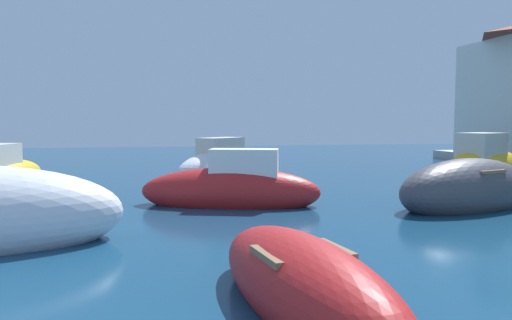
{
  "coord_description": "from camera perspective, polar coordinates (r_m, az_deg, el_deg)",
  "views": [
    {
      "loc": [
        -7.06,
        -4.62,
        2.22
      ],
      "look_at": [
        -3.69,
        11.02,
        0.96
      ],
      "focal_mm": 33.3,
      "sensor_mm": 36.0,
      "label": 1
    }
  ],
  "objects": [
    {
      "name": "moored_boat_1",
      "position": [
        18.59,
        -27.94,
        -1.55
      ],
      "size": [
        2.32,
        4.62,
        1.77
      ],
      "rotation": [
        0.0,
        0.0,
        1.34
      ],
      "color": "gold",
      "rests_on": "ground"
    },
    {
      "name": "moored_boat_2",
      "position": [
        12.78,
        -2.97,
        -3.48
      ],
      "size": [
        5.07,
        2.84,
        1.82
      ],
      "rotation": [
        0.0,
        0.0,
        2.84
      ],
      "color": "#B21E1E",
      "rests_on": "ground"
    },
    {
      "name": "moored_boat_3",
      "position": [
        19.77,
        25.78,
        -0.75
      ],
      "size": [
        4.87,
        3.57,
        2.21
      ],
      "rotation": [
        0.0,
        0.0,
        0.44
      ],
      "color": "gold",
      "rests_on": "ground"
    },
    {
      "name": "moored_boat_6",
      "position": [
        5.81,
        5.54,
        -14.64
      ],
      "size": [
        1.88,
        4.17,
        1.15
      ],
      "rotation": [
        0.0,
        0.0,
        1.73
      ],
      "color": "#B21E1E",
      "rests_on": "ground"
    },
    {
      "name": "moored_boat_8",
      "position": [
        13.63,
        24.11,
        -3.29
      ],
      "size": [
        4.93,
        3.09,
        1.67
      ],
      "rotation": [
        0.0,
        0.0,
        0.29
      ],
      "color": "#3F3F47",
      "rests_on": "ground"
    },
    {
      "name": "moored_boat_0",
      "position": [
        18.87,
        -3.49,
        -0.74
      ],
      "size": [
        5.11,
        4.92,
        1.98
      ],
      "rotation": [
        0.0,
        0.0,
        0.75
      ],
      "color": "white",
      "rests_on": "ground"
    }
  ]
}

